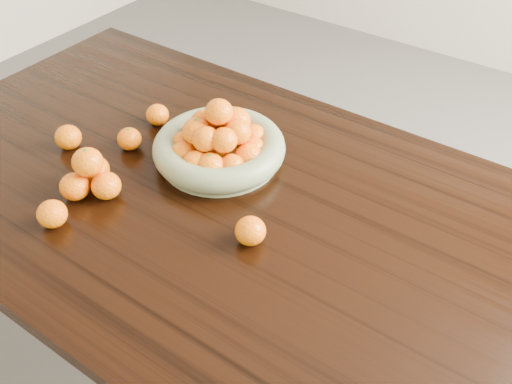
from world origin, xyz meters
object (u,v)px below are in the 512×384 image
Objects in this scene: loose_orange_0 at (129,139)px; fruit_bowl at (219,144)px; orange_pyramid at (91,176)px; dining_table at (258,240)px.

fruit_bowl is at bearing 23.07° from loose_orange_0.
loose_orange_0 is at bearing -156.93° from fruit_bowl.
orange_pyramid is 2.25× the size of loose_orange_0.
fruit_bowl is at bearing 151.47° from dining_table.
orange_pyramid reaches higher than dining_table.
dining_table is 14.09× the size of orange_pyramid.
orange_pyramid is (-0.36, -0.16, 0.14)m from dining_table.
orange_pyramid reaches higher than loose_orange_0.
dining_table is 0.26m from fruit_bowl.
fruit_bowl is (-0.20, 0.11, 0.14)m from dining_table.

